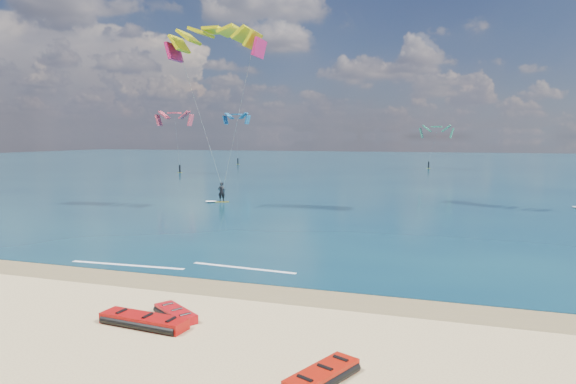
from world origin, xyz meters
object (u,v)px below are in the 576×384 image
object	(u,v)px
packed_kite_right	(322,382)
kitesurfer_main	(218,111)
packed_kite_left	(144,326)
packed_kite_mid	(176,318)

from	to	relation	value
packed_kite_right	kitesurfer_main	size ratio (longest dim) A/B	0.15
kitesurfer_main	packed_kite_right	bearing A→B (deg)	-82.32
packed_kite_left	packed_kite_right	bearing A→B (deg)	-11.47
packed_kite_left	kitesurfer_main	size ratio (longest dim) A/B	0.20
packed_kite_left	packed_kite_right	distance (m)	7.19
packed_kite_mid	packed_kite_right	xyz separation A→B (m)	(6.27, -3.12, 0.00)
kitesurfer_main	packed_kite_mid	bearing A→B (deg)	-89.94
packed_kite_mid	packed_kite_right	size ratio (longest dim) A/B	0.88
packed_kite_left	packed_kite_mid	distance (m)	1.23
packed_kite_mid	packed_kite_right	world-z (taller)	packed_kite_right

